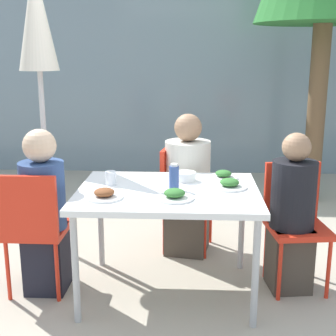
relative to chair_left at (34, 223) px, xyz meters
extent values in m
plane|color=#B2A893|center=(0.91, 0.07, -0.53)|extent=(24.00, 24.00, 0.00)
cube|color=gray|center=(0.91, 3.59, 0.97)|extent=(10.00, 0.20, 3.00)
cube|color=white|center=(0.91, 0.07, 0.21)|extent=(1.22, 0.93, 0.04)
cylinder|color=#B7B7B7|center=(0.36, -0.33, -0.17)|extent=(0.04, 0.04, 0.72)
cylinder|color=#B7B7B7|center=(1.46, -0.33, -0.17)|extent=(0.04, 0.04, 0.72)
cylinder|color=#B7B7B7|center=(0.36, 0.48, -0.17)|extent=(0.04, 0.04, 0.72)
cylinder|color=#B7B7B7|center=(1.46, 0.48, -0.17)|extent=(0.04, 0.04, 0.72)
cube|color=red|center=(0.00, 0.08, -0.08)|extent=(0.40, 0.40, 0.04)
cube|color=red|center=(0.00, -0.10, 0.15)|extent=(0.40, 0.04, 0.42)
cylinder|color=red|center=(-0.17, 0.25, -0.31)|extent=(0.03, 0.03, 0.43)
cylinder|color=red|center=(0.17, 0.25, -0.31)|extent=(0.03, 0.03, 0.43)
cylinder|color=red|center=(-0.17, -0.09, -0.31)|extent=(0.03, 0.03, 0.43)
cylinder|color=red|center=(0.17, -0.09, -0.31)|extent=(0.03, 0.03, 0.43)
cube|color=black|center=(0.05, 0.08, -0.29)|extent=(0.28, 0.28, 0.47)
cylinder|color=navy|center=(0.05, 0.08, 0.18)|extent=(0.31, 0.31, 0.47)
sphere|color=beige|center=(0.05, 0.08, 0.52)|extent=(0.22, 0.22, 0.22)
cube|color=red|center=(1.82, 0.19, -0.08)|extent=(0.45, 0.45, 0.04)
cube|color=red|center=(1.80, 0.37, 0.15)|extent=(0.40, 0.09, 0.42)
cylinder|color=red|center=(2.01, 0.04, -0.31)|extent=(0.03, 0.03, 0.43)
cylinder|color=red|center=(1.67, 0.00, -0.31)|extent=(0.03, 0.03, 0.43)
cylinder|color=red|center=(1.97, 0.38, -0.31)|extent=(0.03, 0.03, 0.43)
cylinder|color=red|center=(1.63, 0.34, -0.31)|extent=(0.03, 0.03, 0.43)
cube|color=#473D33|center=(1.77, 0.18, -0.29)|extent=(0.31, 0.31, 0.47)
cylinder|color=black|center=(1.77, 0.18, 0.18)|extent=(0.31, 0.31, 0.47)
sphere|color=#9E7556|center=(1.77, 0.18, 0.51)|extent=(0.19, 0.19, 0.19)
cube|color=red|center=(1.04, 0.84, -0.08)|extent=(0.46, 0.46, 0.04)
cube|color=red|center=(0.86, 0.87, 0.15)|extent=(0.10, 0.40, 0.42)
cylinder|color=red|center=(1.24, 0.98, -0.31)|extent=(0.03, 0.03, 0.43)
cylinder|color=red|center=(1.18, 0.64, -0.31)|extent=(0.03, 0.03, 0.43)
cylinder|color=red|center=(0.91, 1.04, -0.31)|extent=(0.03, 0.03, 0.43)
cylinder|color=red|center=(0.85, 0.70, -0.31)|extent=(0.03, 0.03, 0.43)
cube|color=#473D33|center=(1.04, 0.79, -0.29)|extent=(0.39, 0.39, 0.47)
cylinder|color=beige|center=(1.04, 0.79, 0.18)|extent=(0.37, 0.37, 0.49)
sphere|color=#9E7556|center=(1.04, 0.79, 0.54)|extent=(0.22, 0.22, 0.22)
cylinder|color=#333333|center=(-0.17, 0.85, -0.50)|extent=(0.36, 0.36, 0.05)
cylinder|color=#BCBCBC|center=(-0.17, 0.85, 0.65)|extent=(0.04, 0.04, 2.35)
cone|color=beige|center=(-0.17, 0.85, 1.40)|extent=(0.32, 0.32, 0.84)
cylinder|color=white|center=(0.96, -0.13, 0.24)|extent=(0.24, 0.24, 0.01)
ellipsoid|color=#33702D|center=(0.96, -0.13, 0.27)|extent=(0.13, 0.13, 0.05)
cylinder|color=white|center=(1.33, 0.14, 0.24)|extent=(0.24, 0.24, 0.01)
ellipsoid|color=#33702D|center=(1.33, 0.14, 0.27)|extent=(0.13, 0.13, 0.05)
cylinder|color=white|center=(1.30, 0.38, 0.24)|extent=(0.21, 0.21, 0.01)
ellipsoid|color=#33702D|center=(1.30, 0.38, 0.27)|extent=(0.12, 0.12, 0.05)
cylinder|color=white|center=(0.52, -0.14, 0.24)|extent=(0.24, 0.24, 0.01)
ellipsoid|color=brown|center=(0.52, -0.14, 0.27)|extent=(0.13, 0.13, 0.05)
cylinder|color=#334C8E|center=(0.95, 0.08, 0.31)|extent=(0.07, 0.07, 0.16)
cylinder|color=white|center=(0.95, 0.08, 0.40)|extent=(0.05, 0.05, 0.02)
cylinder|color=white|center=(0.51, 0.17, 0.28)|extent=(0.07, 0.07, 0.10)
cylinder|color=white|center=(1.02, 0.30, 0.26)|extent=(0.15, 0.15, 0.06)
cylinder|color=brown|center=(2.43, 2.27, 0.45)|extent=(0.20, 0.20, 1.95)
camera|label=1|loc=(1.06, -2.94, 1.13)|focal=50.00mm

